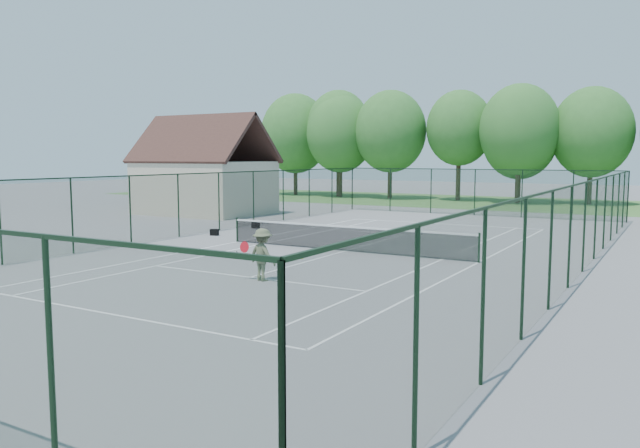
{
  "coord_description": "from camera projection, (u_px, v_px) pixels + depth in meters",
  "views": [
    {
      "loc": [
        11.8,
        -22.15,
        3.84
      ],
      "look_at": [
        0.0,
        -2.0,
        1.3
      ],
      "focal_mm": 35.0,
      "sensor_mm": 36.0,
      "label": 1
    }
  ],
  "objects": [
    {
      "name": "sports_bag_a",
      "position": [
        214.0,
        232.0,
        30.35
      ],
      "size": [
        0.45,
        0.34,
        0.32
      ],
      "primitive_type": "cube",
      "rotation": [
        0.0,
        0.0,
        0.29
      ],
      "color": "black",
      "rests_on": "ground"
    },
    {
      "name": "tennis_player",
      "position": [
        263.0,
        255.0,
        19.25
      ],
      "size": [
        2.1,
        0.9,
        1.63
      ],
      "color": "#535A3E",
      "rests_on": "ground"
    },
    {
      "name": "court_lines",
      "position": [
        345.0,
        251.0,
        25.34
      ],
      "size": [
        11.05,
        23.85,
        0.01
      ],
      "color": "white",
      "rests_on": "ground"
    },
    {
      "name": "sports_bag_b",
      "position": [
        256.0,
        225.0,
        33.37
      ],
      "size": [
        0.42,
        0.28,
        0.32
      ],
      "primitive_type": "cube",
      "rotation": [
        0.0,
        0.0,
        -0.07
      ],
      "color": "black",
      "rests_on": "ground"
    },
    {
      "name": "ground",
      "position": [
        345.0,
        251.0,
        25.34
      ],
      "size": [
        140.0,
        140.0,
        0.0
      ],
      "primitive_type": "plane",
      "color": "gray",
      "rests_on": "ground"
    },
    {
      "name": "tennis_net",
      "position": [
        345.0,
        237.0,
        25.28
      ],
      "size": [
        11.08,
        0.08,
        1.1
      ],
      "color": "black",
      "rests_on": "ground"
    },
    {
      "name": "utility_building",
      "position": [
        204.0,
        167.0,
        41.62
      ],
      "size": [
        8.6,
        6.27,
        6.63
      ],
      "color": "beige",
      "rests_on": "ground"
    },
    {
      "name": "fence_enclosure",
      "position": [
        345.0,
        213.0,
        25.18
      ],
      "size": [
        18.05,
        36.05,
        3.02
      ],
      "color": "#183521",
      "rests_on": "ground"
    },
    {
      "name": "tree_line_far",
      "position": [
        519.0,
        130.0,
        50.44
      ],
      "size": [
        39.4,
        6.4,
        9.7
      ],
      "color": "#443021",
      "rests_on": "ground"
    },
    {
      "name": "grass_far",
      "position": [
        517.0,
        203.0,
        51.08
      ],
      "size": [
        80.0,
        16.0,
        0.01
      ],
      "primitive_type": "cube",
      "color": "#4B7D39",
      "rests_on": "ground"
    }
  ]
}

